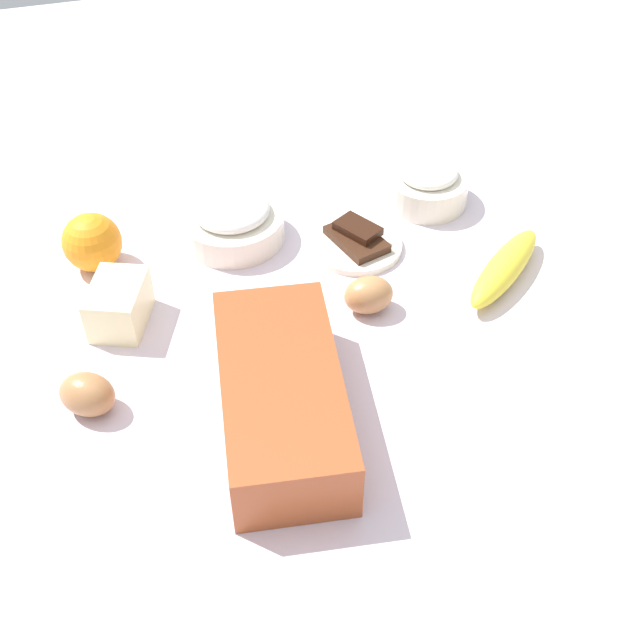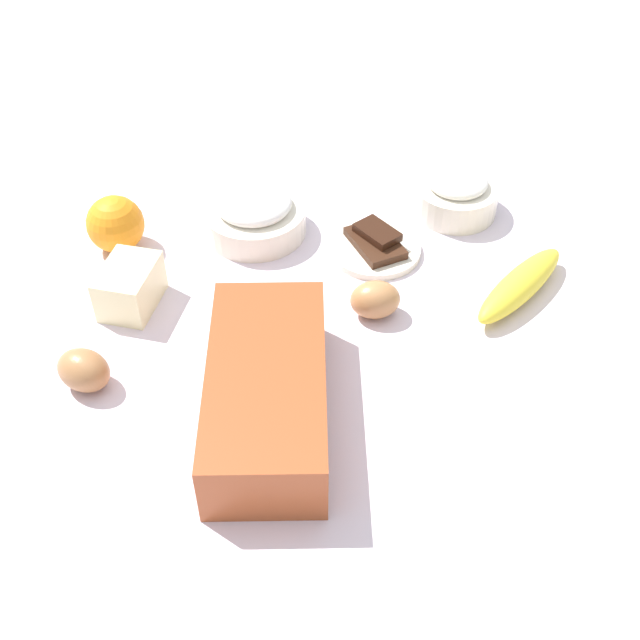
% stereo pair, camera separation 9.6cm
% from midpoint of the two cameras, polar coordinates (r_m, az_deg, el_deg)
% --- Properties ---
extents(ground_plane, '(2.40, 2.40, 0.02)m').
position_cam_midpoint_polar(ground_plane, '(1.00, 2.76, -2.21)').
color(ground_plane, silver).
extents(loaf_pan, '(0.30, 0.17, 0.08)m').
position_cam_midpoint_polar(loaf_pan, '(0.88, -0.71, -5.27)').
color(loaf_pan, '#9E4723').
rests_on(loaf_pan, ground_plane).
extents(flour_bowl, '(0.12, 0.12, 0.07)m').
position_cam_midpoint_polar(flour_bowl, '(1.21, 12.04, 8.81)').
color(flour_bowl, silver).
rests_on(flour_bowl, ground_plane).
extents(sugar_bowl, '(0.15, 0.15, 0.07)m').
position_cam_midpoint_polar(sugar_bowl, '(1.15, -2.33, 7.53)').
color(sugar_bowl, silver).
rests_on(sugar_bowl, ground_plane).
extents(banana, '(0.15, 0.17, 0.04)m').
position_cam_midpoint_polar(banana, '(1.09, 16.70, 2.33)').
color(banana, yellow).
rests_on(banana, ground_plane).
extents(orange_fruit, '(0.08, 0.08, 0.08)m').
position_cam_midpoint_polar(orange_fruit, '(1.14, -12.17, 6.66)').
color(orange_fruit, orange).
rests_on(orange_fruit, ground_plane).
extents(butter_block, '(0.11, 0.09, 0.06)m').
position_cam_midpoint_polar(butter_block, '(1.04, -10.98, 2.26)').
color(butter_block, '#F4EDB2').
rests_on(butter_block, ground_plane).
extents(egg_near_butter, '(0.08, 0.08, 0.05)m').
position_cam_midpoint_polar(egg_near_butter, '(0.95, -13.90, -3.67)').
color(egg_near_butter, '#A56F43').
rests_on(egg_near_butter, ground_plane).
extents(egg_beside_bowl, '(0.05, 0.07, 0.05)m').
position_cam_midpoint_polar(egg_beside_bowl, '(1.02, 6.69, 1.34)').
color(egg_beside_bowl, '#B47949').
rests_on(egg_beside_bowl, ground_plane).
extents(chocolate_plate, '(0.13, 0.13, 0.03)m').
position_cam_midpoint_polar(chocolate_plate, '(1.13, 6.45, 5.22)').
color(chocolate_plate, silver).
rests_on(chocolate_plate, ground_plane).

